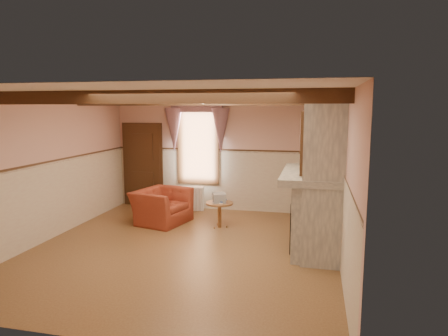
% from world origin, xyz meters
% --- Properties ---
extents(floor, '(5.50, 6.00, 0.01)m').
position_xyz_m(floor, '(0.00, 0.00, 0.00)').
color(floor, brown).
rests_on(floor, ground).
extents(ceiling, '(5.50, 6.00, 0.01)m').
position_xyz_m(ceiling, '(0.00, 0.00, 2.80)').
color(ceiling, silver).
rests_on(ceiling, wall_back).
extents(wall_back, '(5.50, 0.02, 2.80)m').
position_xyz_m(wall_back, '(0.00, 3.00, 1.40)').
color(wall_back, '#CE9D8F').
rests_on(wall_back, floor).
extents(wall_front, '(5.50, 0.02, 2.80)m').
position_xyz_m(wall_front, '(0.00, -3.00, 1.40)').
color(wall_front, '#CE9D8F').
rests_on(wall_front, floor).
extents(wall_left, '(0.02, 6.00, 2.80)m').
position_xyz_m(wall_left, '(-2.75, 0.00, 1.40)').
color(wall_left, '#CE9D8F').
rests_on(wall_left, floor).
extents(wall_right, '(0.02, 6.00, 2.80)m').
position_xyz_m(wall_right, '(2.75, 0.00, 1.40)').
color(wall_right, '#CE9D8F').
rests_on(wall_right, floor).
extents(wainscot, '(5.50, 6.00, 1.50)m').
position_xyz_m(wainscot, '(0.00, 0.00, 0.75)').
color(wainscot, beige).
rests_on(wainscot, floor).
extents(chair_rail, '(5.50, 6.00, 0.08)m').
position_xyz_m(chair_rail, '(0.00, 0.00, 1.50)').
color(chair_rail, black).
rests_on(chair_rail, wainscot).
extents(firebox, '(0.20, 0.95, 0.90)m').
position_xyz_m(firebox, '(2.00, 0.60, 0.45)').
color(firebox, black).
rests_on(firebox, floor).
extents(armchair, '(1.26, 1.37, 0.75)m').
position_xyz_m(armchair, '(-1.02, 1.50, 0.37)').
color(armchair, maroon).
rests_on(armchair, floor).
extents(side_table, '(0.76, 0.76, 0.55)m').
position_xyz_m(side_table, '(0.32, 1.45, 0.28)').
color(side_table, brown).
rests_on(side_table, floor).
extents(book_stack, '(0.35, 0.39, 0.20)m').
position_xyz_m(book_stack, '(0.31, 1.45, 0.65)').
color(book_stack, '#B7AD8C').
rests_on(book_stack, side_table).
extents(radiator, '(0.72, 0.34, 0.60)m').
position_xyz_m(radiator, '(-0.75, 2.70, 0.30)').
color(radiator, white).
rests_on(radiator, floor).
extents(bowl, '(0.35, 0.35, 0.09)m').
position_xyz_m(bowl, '(2.24, 0.38, 1.46)').
color(bowl, brown).
rests_on(bowl, mantel).
extents(mantel_clock, '(0.14, 0.24, 0.20)m').
position_xyz_m(mantel_clock, '(2.24, 1.39, 1.52)').
color(mantel_clock, black).
rests_on(mantel_clock, mantel).
extents(oil_lamp, '(0.11, 0.11, 0.28)m').
position_xyz_m(oil_lamp, '(2.24, 1.04, 1.56)').
color(oil_lamp, '#B58233').
rests_on(oil_lamp, mantel).
extents(candle_red, '(0.06, 0.06, 0.16)m').
position_xyz_m(candle_red, '(2.24, -0.17, 1.50)').
color(candle_red, '#9A2B12').
rests_on(candle_red, mantel).
extents(jar_yellow, '(0.06, 0.06, 0.12)m').
position_xyz_m(jar_yellow, '(2.24, 0.03, 1.48)').
color(jar_yellow, yellow).
rests_on(jar_yellow, mantel).
extents(fireplace, '(0.85, 2.00, 2.80)m').
position_xyz_m(fireplace, '(2.42, 0.60, 1.40)').
color(fireplace, gray).
rests_on(fireplace, floor).
extents(mantel, '(1.05, 2.05, 0.12)m').
position_xyz_m(mantel, '(2.24, 0.60, 1.36)').
color(mantel, gray).
rests_on(mantel, fireplace).
extents(overmantel_mirror, '(0.06, 1.44, 1.04)m').
position_xyz_m(overmantel_mirror, '(2.06, 0.60, 1.97)').
color(overmantel_mirror, silver).
rests_on(overmantel_mirror, fireplace).
extents(door, '(1.10, 0.10, 2.10)m').
position_xyz_m(door, '(-2.10, 2.94, 1.05)').
color(door, black).
rests_on(door, floor).
extents(window, '(1.06, 0.08, 2.02)m').
position_xyz_m(window, '(-0.60, 2.97, 1.65)').
color(window, white).
rests_on(window, wall_back).
extents(window_drapes, '(1.30, 0.14, 1.40)m').
position_xyz_m(window_drapes, '(-0.60, 2.88, 2.25)').
color(window_drapes, gray).
rests_on(window_drapes, wall_back).
extents(ceiling_beam_front, '(5.50, 0.18, 0.20)m').
position_xyz_m(ceiling_beam_front, '(0.00, -1.20, 2.70)').
color(ceiling_beam_front, black).
rests_on(ceiling_beam_front, ceiling).
extents(ceiling_beam_back, '(5.50, 0.18, 0.20)m').
position_xyz_m(ceiling_beam_back, '(0.00, 1.20, 2.70)').
color(ceiling_beam_back, black).
rests_on(ceiling_beam_back, ceiling).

